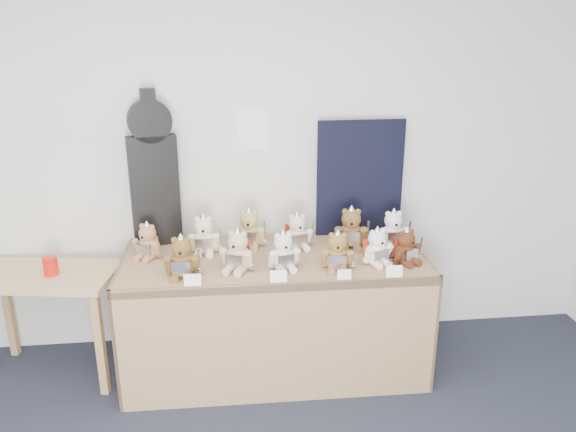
{
  "coord_description": "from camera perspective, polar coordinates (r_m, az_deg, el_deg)",
  "views": [
    {
      "loc": [
        0.25,
        -1.32,
        2.23
      ],
      "look_at": [
        0.63,
        1.94,
        1.13
      ],
      "focal_mm": 35.0,
      "sensor_mm": 36.0,
      "label": 1
    }
  ],
  "objects": [
    {
      "name": "teddy_front_right",
      "position": [
        3.44,
        5.04,
        -3.74
      ],
      "size": [
        0.22,
        0.19,
        0.27
      ],
      "rotation": [
        0.0,
        0.0,
        -0.16
      ],
      "color": "brown",
      "rests_on": "display_table"
    },
    {
      "name": "navy_board",
      "position": [
        3.96,
        7.33,
        3.82
      ],
      "size": [
        0.62,
        0.03,
        0.82
      ],
      "primitive_type": "cube",
      "rotation": [
        0.0,
        0.0,
        0.02
      ],
      "color": "black",
      "rests_on": "display_table"
    },
    {
      "name": "entry_card_a",
      "position": [
        3.28,
        -9.68,
        -6.44
      ],
      "size": [
        0.1,
        0.02,
        0.07
      ],
      "primitive_type": "cube",
      "rotation": [
        -0.24,
        0.0,
        -0.01
      ],
      "color": "white",
      "rests_on": "display_table"
    },
    {
      "name": "red_cup",
      "position": [
        3.87,
        -22.97,
        -4.7
      ],
      "size": [
        0.09,
        0.09,
        0.12
      ],
      "primitive_type": "cylinder",
      "color": "red",
      "rests_on": "side_table"
    },
    {
      "name": "teddy_back_centre_left",
      "position": [
        3.78,
        -3.96,
        -1.43
      ],
      "size": [
        0.24,
        0.21,
        0.3
      ],
      "rotation": [
        0.0,
        0.0,
        -0.16
      ],
      "color": "tan",
      "rests_on": "display_table"
    },
    {
      "name": "room_shell",
      "position": [
        3.88,
        -3.61,
        8.74
      ],
      "size": [
        6.0,
        6.0,
        6.0
      ],
      "color": "white",
      "rests_on": "floor"
    },
    {
      "name": "teddy_back_right",
      "position": [
        3.79,
        6.41,
        -1.38
      ],
      "size": [
        0.25,
        0.22,
        0.31
      ],
      "rotation": [
        0.0,
        0.0,
        -0.18
      ],
      "color": "brown",
      "rests_on": "display_table"
    },
    {
      "name": "teddy_front_centre",
      "position": [
        3.43,
        -0.46,
        -3.72
      ],
      "size": [
        0.22,
        0.19,
        0.27
      ],
      "rotation": [
        0.0,
        0.0,
        0.18
      ],
      "color": "silver",
      "rests_on": "display_table"
    },
    {
      "name": "teddy_back_centre_right",
      "position": [
        3.76,
        0.95,
        -1.71
      ],
      "size": [
        0.22,
        0.2,
        0.27
      ],
      "rotation": [
        0.0,
        0.0,
        0.2
      ],
      "color": "silver",
      "rests_on": "display_table"
    },
    {
      "name": "teddy_back_end",
      "position": [
        3.86,
        10.63,
        -1.41
      ],
      "size": [
        0.23,
        0.18,
        0.28
      ],
      "rotation": [
        0.0,
        0.0,
        0.0
      ],
      "color": "white",
      "rests_on": "display_table"
    },
    {
      "name": "side_table",
      "position": [
        3.99,
        -23.33,
        -6.97
      ],
      "size": [
        0.96,
        0.63,
        0.74
      ],
      "rotation": [
        0.0,
        0.0,
        -0.16
      ],
      "color": "tan",
      "rests_on": "floor"
    },
    {
      "name": "entry_card_b",
      "position": [
        3.28,
        -0.97,
        -6.16
      ],
      "size": [
        0.1,
        0.02,
        0.07
      ],
      "primitive_type": "cube",
      "rotation": [
        -0.24,
        0.0,
        -0.01
      ],
      "color": "white",
      "rests_on": "display_table"
    },
    {
      "name": "guitar_case",
      "position": [
        3.82,
        -13.52,
        4.48
      ],
      "size": [
        0.33,
        0.17,
        1.05
      ],
      "rotation": [
        0.0,
        0.0,
        0.23
      ],
      "color": "black",
      "rests_on": "display_table"
    },
    {
      "name": "entry_card_c",
      "position": [
        3.33,
        5.73,
        -5.94
      ],
      "size": [
        0.08,
        0.02,
        0.06
      ],
      "primitive_type": "cube",
      "rotation": [
        -0.24,
        0.0,
        -0.01
      ],
      "color": "white",
      "rests_on": "display_table"
    },
    {
      "name": "teddy_front_far_left",
      "position": [
        3.39,
        -10.72,
        -4.27
      ],
      "size": [
        0.23,
        0.19,
        0.28
      ],
      "rotation": [
        0.0,
        0.0,
        -0.06
      ],
      "color": "brown",
      "rests_on": "display_table"
    },
    {
      "name": "teddy_front_end",
      "position": [
        3.6,
        11.93,
        -3.21
      ],
      "size": [
        0.21,
        0.2,
        0.25
      ],
      "rotation": [
        0.0,
        0.0,
        0.42
      ],
      "color": "#4E2B1A",
      "rests_on": "display_table"
    },
    {
      "name": "entry_card_d",
      "position": [
        3.4,
        10.75,
        -5.56
      ],
      "size": [
        0.1,
        0.02,
        0.07
      ],
      "primitive_type": "cube",
      "rotation": [
        -0.24,
        0.0,
        -0.01
      ],
      "color": "white",
      "rests_on": "display_table"
    },
    {
      "name": "teddy_front_left",
      "position": [
        3.43,
        -5.11,
        -3.69
      ],
      "size": [
        0.23,
        0.23,
        0.29
      ],
      "rotation": [
        0.0,
        0.0,
        -0.42
      ],
      "color": "#C4AB8A",
      "rests_on": "display_table"
    },
    {
      "name": "teddy_front_far_right",
      "position": [
        3.55,
        9.03,
        -3.24
      ],
      "size": [
        0.22,
        0.2,
        0.26
      ],
      "rotation": [
        0.0,
        0.0,
        0.29
      ],
      "color": "white",
      "rests_on": "display_table"
    },
    {
      "name": "teddy_back_far_left",
      "position": [
        3.71,
        -14.07,
        -2.62
      ],
      "size": [
        0.21,
        0.21,
        0.26
      ],
      "rotation": [
        0.0,
        0.0,
        -0.44
      ],
      "color": "#A4714C",
      "rests_on": "display_table"
    },
    {
      "name": "display_table",
      "position": [
        3.65,
        -1.28,
        -7.14
      ],
      "size": [
        1.98,
        0.85,
        0.82
      ],
      "rotation": [
        0.0,
        0.0,
        -0.01
      ],
      "color": "olive",
      "rests_on": "floor"
    },
    {
      "name": "teddy_back_left",
      "position": [
        3.71,
        -8.52,
        -2.08
      ],
      "size": [
        0.23,
        0.19,
        0.29
      ],
      "rotation": [
        0.0,
        0.0,
        -0.04
      ],
      "color": "beige",
      "rests_on": "display_table"
    }
  ]
}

